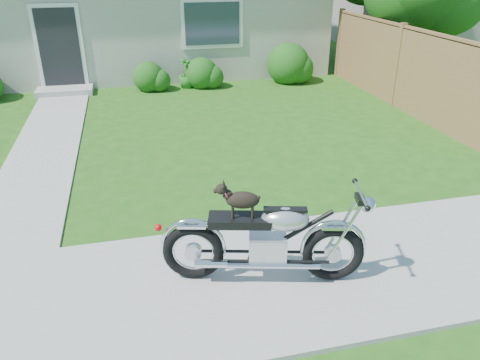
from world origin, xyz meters
name	(u,v)px	position (x,y,z in m)	size (l,w,h in m)	color
ground	(138,296)	(0.00, 0.00, 0.00)	(80.00, 80.00, 0.00)	#235114
sidewalk	(138,295)	(0.00, 0.00, 0.02)	(24.00, 2.20, 0.04)	#9E9B93
walkway	(48,142)	(-1.50, 5.00, 0.01)	(1.20, 8.00, 0.03)	#9E9B93
fence	(398,66)	(6.30, 5.75, 0.94)	(0.12, 6.62, 1.90)	olive
shrub_row	(130,75)	(0.18, 8.50, 0.44)	(10.55, 1.19, 1.19)	#1D5115
potted_plant_right	(187,73)	(1.69, 8.55, 0.40)	(0.45, 0.45, 0.80)	#23701E
motorcycle_with_dog	(267,239)	(1.39, -0.07, 0.55)	(2.18, 0.87, 1.15)	black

